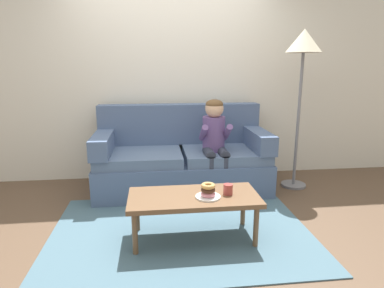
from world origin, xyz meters
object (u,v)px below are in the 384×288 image
object	(u,v)px
couch	(182,160)
floor_lamp	(303,53)
person_child	(215,138)
mug	(228,189)
donut	(208,194)
coffee_table	(194,200)

from	to	relation	value
couch	floor_lamp	distance (m)	1.87
couch	person_child	distance (m)	0.52
person_child	mug	distance (m)	1.06
couch	mug	bearing A→B (deg)	-77.24
couch	donut	world-z (taller)	couch
coffee_table	mug	bearing A→B (deg)	-2.37
coffee_table	floor_lamp	xyz separation A→B (m)	(1.40, 1.13, 1.25)
couch	donut	distance (m)	1.30
couch	person_child	xyz separation A→B (m)	(0.36, -0.21, 0.32)
coffee_table	floor_lamp	world-z (taller)	floor_lamp
person_child	donut	world-z (taller)	person_child
coffee_table	donut	distance (m)	0.15
couch	floor_lamp	xyz separation A→B (m)	(1.39, -0.10, 1.25)
coffee_table	mug	size ratio (longest dim) A/B	12.25
couch	donut	bearing A→B (deg)	-85.50
donut	coffee_table	bearing A→B (deg)	151.12
coffee_table	floor_lamp	distance (m)	2.19
mug	donut	bearing A→B (deg)	-164.64
couch	mug	distance (m)	1.28
floor_lamp	coffee_table	bearing A→B (deg)	-141.03
couch	donut	size ratio (longest dim) A/B	16.80
donut	couch	bearing A→B (deg)	94.50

